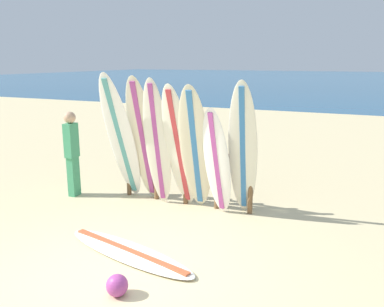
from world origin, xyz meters
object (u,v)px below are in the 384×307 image
(surfboard_leaning_center_left, at_px, (157,144))
(surfboard_leaning_center, at_px, (179,148))
(surfboard_lying_on_sand, at_px, (128,252))
(surfboard_leaning_left, at_px, (144,141))
(surfboard_leaning_center_right, at_px, (195,150))
(beachgoer_standing, at_px, (72,150))
(beach_ball, at_px, (117,285))
(surfboard_rack, at_px, (185,168))
(surfboard_leaning_far_left, at_px, (121,139))
(surfboard_leaning_far_right, at_px, (243,150))
(surfboard_leaning_right, at_px, (217,163))

(surfboard_leaning_center_left, relative_size, surfboard_leaning_center, 1.04)
(surfboard_leaning_center, relative_size, surfboard_lying_on_sand, 0.96)
(surfboard_leaning_left, distance_m, surfboard_leaning_center_right, 1.11)
(beachgoer_standing, bearing_deg, surfboard_lying_on_sand, -35.69)
(surfboard_leaning_left, height_order, surfboard_leaning_center, surfboard_leaning_left)
(surfboard_leaning_left, bearing_deg, beach_ball, -65.30)
(surfboard_leaning_left, relative_size, surfboard_leaning_center_right, 1.05)
(surfboard_rack, relative_size, surfboard_leaning_far_left, 1.05)
(surfboard_leaning_far_left, distance_m, surfboard_leaning_center, 1.17)
(beachgoer_standing, bearing_deg, surfboard_rack, 12.41)
(surfboard_leaning_far_left, bearing_deg, surfboard_leaning_left, 21.76)
(surfboard_leaning_far_left, xyz_separation_m, surfboard_leaning_center, (1.17, 0.08, -0.09))
(surfboard_leaning_center_right, xyz_separation_m, beachgoer_standing, (-2.63, -0.10, -0.23))
(surfboard_leaning_center, xyz_separation_m, surfboard_leaning_far_right, (1.14, 0.11, 0.04))
(surfboard_leaning_far_right, xyz_separation_m, beachgoer_standing, (-3.44, -0.24, -0.26))
(surfboard_leaning_far_left, xyz_separation_m, surfboard_leaning_far_right, (2.30, 0.19, -0.05))
(surfboard_rack, height_order, surfboard_leaning_left, surfboard_leaning_left)
(surfboard_leaning_center_left, distance_m, surfboard_leaning_center, 0.43)
(surfboard_rack, bearing_deg, surfboard_leaning_center_left, -133.61)
(surfboard_rack, bearing_deg, surfboard_leaning_far_left, -158.32)
(surfboard_leaning_far_left, distance_m, surfboard_leaning_left, 0.42)
(surfboard_leaning_left, bearing_deg, surfboard_leaning_far_right, 0.94)
(surfboard_leaning_left, relative_size, beachgoer_standing, 1.43)
(surfboard_leaning_left, bearing_deg, surfboard_leaning_far_left, -158.24)
(surfboard_leaning_far_right, bearing_deg, beachgoer_standing, -176.01)
(surfboard_leaning_center, bearing_deg, surfboard_rack, 98.09)
(surfboard_leaning_center, distance_m, surfboard_lying_on_sand, 2.16)
(surfboard_rack, distance_m, beach_ball, 3.24)
(surfboard_leaning_center_left, height_order, beach_ball, surfboard_leaning_center_left)
(surfboard_leaning_far_right, xyz_separation_m, beach_ball, (-0.60, -2.88, -1.07))
(beach_ball, bearing_deg, surfboard_leaning_right, 85.99)
(surfboard_leaning_far_right, height_order, beach_ball, surfboard_leaning_far_right)
(surfboard_leaning_far_right, bearing_deg, surfboard_leaning_right, -161.02)
(beachgoer_standing, bearing_deg, surfboard_leaning_center_left, 3.11)
(surfboard_rack, bearing_deg, surfboard_leaning_center_right, -46.82)
(surfboard_leaning_left, height_order, surfboard_leaning_far_right, surfboard_leaning_left)
(beach_ball, bearing_deg, beachgoer_standing, 137.06)
(surfboard_leaning_center, relative_size, beach_ball, 8.91)
(surfboard_leaning_center_left, relative_size, surfboard_leaning_center_right, 1.03)
(beachgoer_standing, bearing_deg, surfboard_leaning_far_left, 2.66)
(surfboard_leaning_right, distance_m, beachgoer_standing, 3.03)
(surfboard_leaning_center, xyz_separation_m, beach_ball, (0.53, -2.77, -1.03))
(surfboard_leaning_right, relative_size, surfboard_leaning_far_right, 0.82)
(surfboard_leaning_center, height_order, beachgoer_standing, surfboard_leaning_center)
(surfboard_rack, xyz_separation_m, surfboard_lying_on_sand, (0.14, -2.21, -0.66))
(surfboard_leaning_right, xyz_separation_m, surfboard_lying_on_sand, (-0.64, -1.82, -0.95))
(surfboard_leaning_center, distance_m, surfboard_leaning_right, 0.75)
(surfboard_leaning_left, distance_m, surfboard_lying_on_sand, 2.42)
(surfboard_leaning_far_left, bearing_deg, beachgoer_standing, -177.34)
(surfboard_leaning_right, distance_m, surfboard_leaning_far_right, 0.49)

